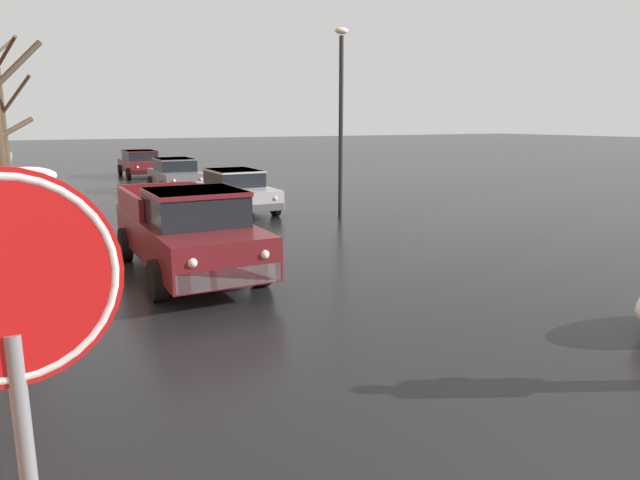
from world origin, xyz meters
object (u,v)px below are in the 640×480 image
at_px(fire_hydrant, 28,270).
at_px(street_lamp_post, 341,114).
at_px(stop_sign_at_corner, 14,355).
at_px(sedan_silver_parked_kerbside_close, 236,190).
at_px(bare_tree_far_down_block, 1,109).
at_px(sedan_maroon_parked_far_down_block, 141,163).
at_px(sedan_grey_parked_kerbside_mid, 176,174).
at_px(pickup_truck_maroon_approaching_near_lane, 188,230).

xyz_separation_m(fire_hydrant, street_lamp_post, (8.87, 4.05, 2.86)).
bearing_deg(fire_hydrant, stop_sign_at_corner, -90.05).
distance_m(sedan_silver_parked_kerbside_close, street_lamp_post, 4.38).
bearing_deg(stop_sign_at_corner, sedan_silver_parked_kerbside_close, 68.16).
height_order(bare_tree_far_down_block, sedan_silver_parked_kerbside_close, bare_tree_far_down_block).
bearing_deg(sedan_silver_parked_kerbside_close, sedan_maroon_parked_far_down_block, 91.70).
bearing_deg(sedan_grey_parked_kerbside_mid, sedan_maroon_parked_far_down_block, 90.50).
distance_m(sedan_grey_parked_kerbside_mid, stop_sign_at_corner, 23.31).
height_order(sedan_silver_parked_kerbside_close, stop_sign_at_corner, stop_sign_at_corner).
height_order(sedan_maroon_parked_far_down_block, fire_hydrant, sedan_maroon_parked_far_down_block).
bearing_deg(fire_hydrant, street_lamp_post, 24.54).
height_order(pickup_truck_maroon_approaching_near_lane, fire_hydrant, pickup_truck_maroon_approaching_near_lane).
relative_size(pickup_truck_maroon_approaching_near_lane, stop_sign_at_corner, 1.89).
bearing_deg(bare_tree_far_down_block, fire_hydrant, -88.57).
distance_m(bare_tree_far_down_block, street_lamp_post, 17.93).
distance_m(bare_tree_far_down_block, sedan_silver_parked_kerbside_close, 14.70).
distance_m(sedan_silver_parked_kerbside_close, sedan_grey_parked_kerbside_mid, 6.70).
xyz_separation_m(pickup_truck_maroon_approaching_near_lane, street_lamp_post, (6.00, 4.38, 2.34)).
bearing_deg(street_lamp_post, pickup_truck_maroon_approaching_near_lane, -143.91).
relative_size(fire_hydrant, street_lamp_post, 0.12).
relative_size(sedan_grey_parked_kerbside_mid, sedan_maroon_parked_far_down_block, 0.94).
xyz_separation_m(bare_tree_far_down_block, sedan_maroon_parked_far_down_block, (6.38, 1.58, -2.78)).
distance_m(fire_hydrant, street_lamp_post, 10.17).
xyz_separation_m(sedan_grey_parked_kerbside_mid, street_lamp_post, (2.91, -9.26, 2.47)).
xyz_separation_m(sedan_silver_parked_kerbside_close, fire_hydrant, (-6.32, -6.62, -0.40)).
relative_size(pickup_truck_maroon_approaching_near_lane, sedan_grey_parked_kerbside_mid, 1.33).
bearing_deg(stop_sign_at_corner, bare_tree_far_down_block, 90.95).
bearing_deg(sedan_silver_parked_kerbside_close, bare_tree_far_down_block, 118.15).
bearing_deg(bare_tree_far_down_block, stop_sign_at_corner, -89.05).
relative_size(sedan_silver_parked_kerbside_close, sedan_maroon_parked_far_down_block, 0.94).
bearing_deg(sedan_maroon_parked_far_down_block, bare_tree_far_down_block, -166.12).
bearing_deg(sedan_maroon_parked_far_down_block, street_lamp_post, -80.00).
xyz_separation_m(pickup_truck_maroon_approaching_near_lane, fire_hydrant, (-2.87, 0.32, -0.53)).
bearing_deg(sedan_silver_parked_kerbside_close, sedan_grey_parked_kerbside_mid, 93.05).
bearing_deg(pickup_truck_maroon_approaching_near_lane, bare_tree_far_down_block, 99.68).
height_order(pickup_truck_maroon_approaching_near_lane, street_lamp_post, street_lamp_post).
distance_m(pickup_truck_maroon_approaching_near_lane, sedan_grey_parked_kerbside_mid, 13.98).
distance_m(stop_sign_at_corner, street_lamp_post, 15.96).
bearing_deg(bare_tree_far_down_block, sedan_grey_parked_kerbside_mid, -43.10).
bearing_deg(fire_hydrant, pickup_truck_maroon_approaching_near_lane, -6.42).
xyz_separation_m(pickup_truck_maroon_approaching_near_lane, sedan_grey_parked_kerbside_mid, (3.10, 13.63, -0.13)).
xyz_separation_m(stop_sign_at_corner, street_lamp_post, (8.88, 13.23, 0.99)).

